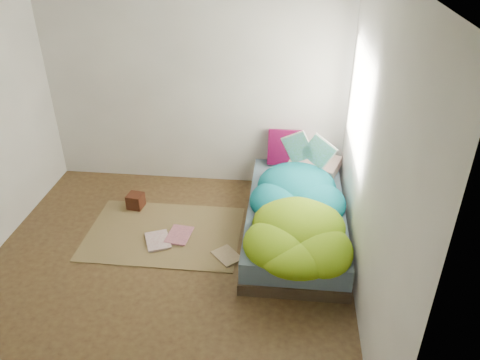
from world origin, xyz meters
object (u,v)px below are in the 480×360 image
(open_book, at_px, (309,141))
(floor_book_a, at_px, (146,243))
(wooden_box, at_px, (136,201))
(pillow_magenta, at_px, (286,147))
(bed, at_px, (295,219))
(floor_book_b, at_px, (168,234))

(open_book, bearing_deg, floor_book_a, -130.57)
(wooden_box, distance_m, floor_book_a, 0.72)
(pillow_magenta, xyz_separation_m, floor_book_a, (-1.36, -1.29, -0.52))
(open_book, height_order, wooden_box, open_book)
(bed, height_order, wooden_box, bed)
(wooden_box, xyz_separation_m, floor_book_b, (0.49, -0.48, -0.07))
(pillow_magenta, distance_m, floor_book_b, 1.70)
(bed, relative_size, pillow_magenta, 4.87)
(open_book, relative_size, wooden_box, 2.95)
(bed, bearing_deg, wooden_box, 171.29)
(bed, relative_size, floor_book_b, 6.27)
(bed, relative_size, wooden_box, 11.98)
(pillow_magenta, relative_size, floor_book_b, 1.29)
(floor_book_a, height_order, floor_book_b, floor_book_b)
(pillow_magenta, xyz_separation_m, open_book, (0.24, -0.41, 0.28))
(wooden_box, bearing_deg, open_book, 6.84)
(open_book, distance_m, floor_book_a, 2.00)
(pillow_magenta, height_order, floor_book_a, pillow_magenta)
(bed, distance_m, wooden_box, 1.83)
(pillow_magenta, height_order, wooden_box, pillow_magenta)
(pillow_magenta, relative_size, floor_book_a, 1.29)
(pillow_magenta, relative_size, wooden_box, 2.46)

